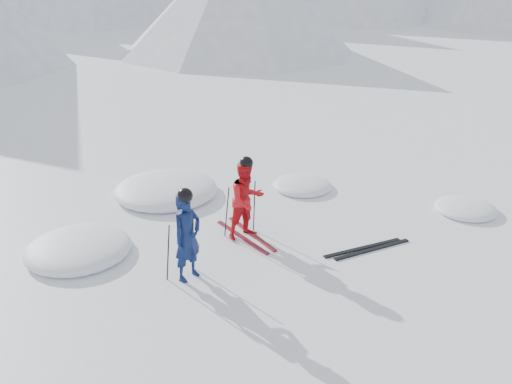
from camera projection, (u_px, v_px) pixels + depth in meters
ground at (331, 232)px, 10.98m from camera, size 160.00×160.00×0.00m
skier_blue at (187, 237)px, 9.08m from camera, size 0.65×0.50×1.57m
skier_red at (247, 200)px, 10.49m from camera, size 0.80×0.64×1.57m
pole_blue_left at (168, 253)px, 9.12m from camera, size 0.11×0.08×1.04m
pole_blue_right at (193, 241)px, 9.50m from camera, size 0.11×0.07×1.04m
pole_red_left at (227, 212)px, 10.61m from camera, size 0.11×0.09×1.04m
pole_red_right at (254, 206)px, 10.87m from camera, size 0.11×0.08×1.04m
ski_worn_left at (242, 237)px, 10.72m from camera, size 0.13×1.70×0.03m
ski_worn_right at (252, 234)px, 10.86m from camera, size 0.25×1.70×0.03m
ski_loose_a at (363, 248)px, 10.32m from camera, size 1.68×0.47×0.03m
ski_loose_b at (372, 249)px, 10.26m from camera, size 1.69×0.42×0.03m
snow_lumps at (187, 209)px, 11.96m from camera, size 9.06×6.67×0.53m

